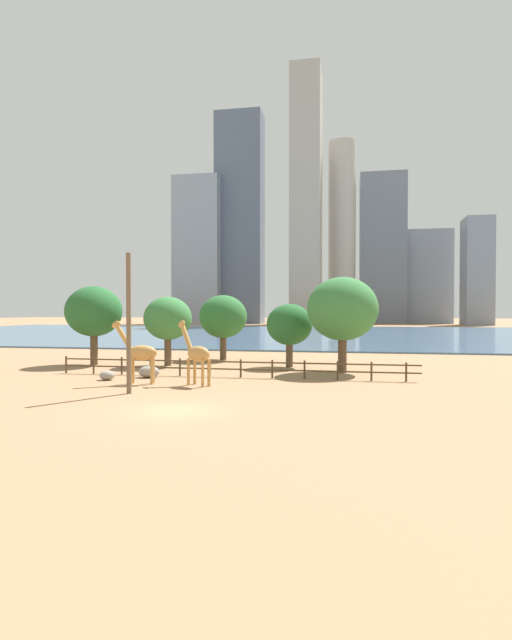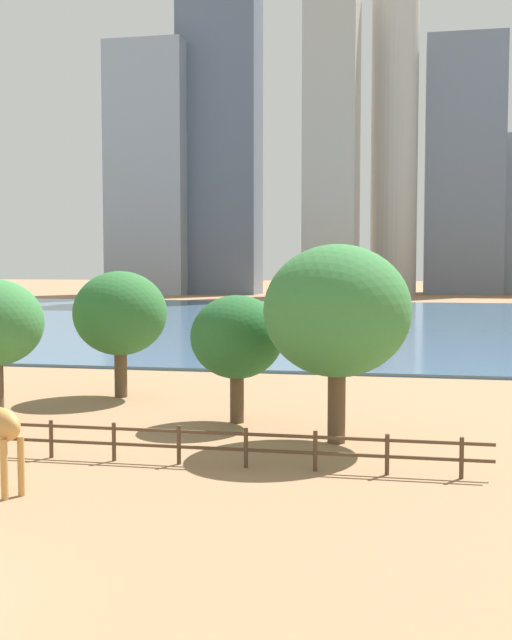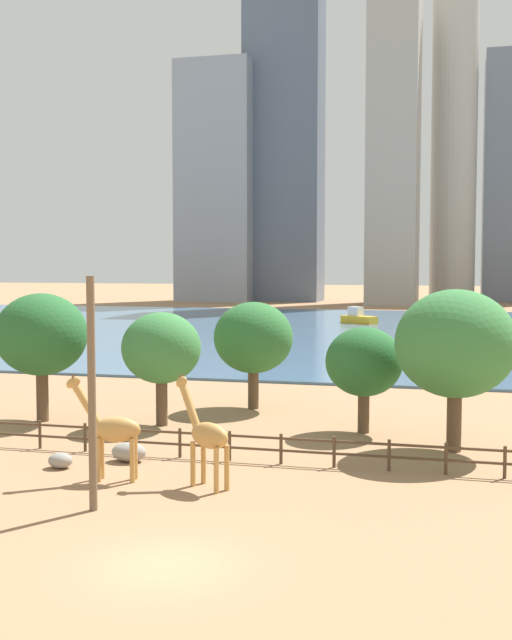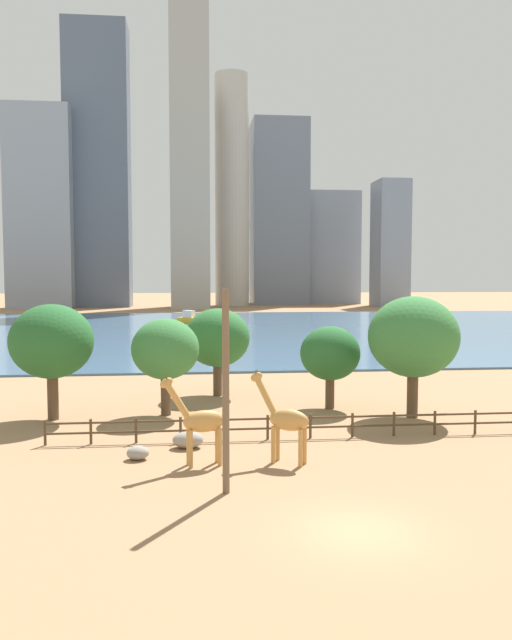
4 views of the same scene
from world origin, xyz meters
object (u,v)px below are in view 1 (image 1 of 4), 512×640
(tree_left_large, at_px, (342,309))
(tree_right_small, at_px, (289,325))
(giraffe_companion, at_px, (140,353))
(boulder_near_fence, at_px, (107,375))
(utility_pole, at_px, (129,323))
(giraffe_tall, at_px, (197,354))
(tree_center_broad, at_px, (94,312))
(boat_sailboat, at_px, (286,327))
(tree_left_small, at_px, (223,317))
(tree_right_tall, at_px, (168,319))
(boulder_by_pole, at_px, (149,372))

(tree_left_large, relative_size, tree_right_small, 1.38)
(giraffe_companion, distance_m, tree_left_large, 15.68)
(boulder_near_fence, distance_m, tree_left_large, 17.99)
(giraffe_companion, xyz_separation_m, utility_pole, (0.97, -3.69, 2.02))
(giraffe_tall, bearing_deg, boulder_near_fence, 20.57)
(giraffe_companion, relative_size, tree_center_broad, 0.61)
(tree_left_large, xyz_separation_m, boat_sailboat, (-13.47, 72.50, -3.92))
(tree_right_small, relative_size, boat_sailboat, 1.00)
(utility_pole, distance_m, boat_sailboat, 84.63)
(boulder_near_fence, xyz_separation_m, tree_right_small, (11.41, 10.12, 3.25))
(tree_left_small, bearing_deg, tree_right_tall, -120.13)
(tree_right_tall, bearing_deg, giraffe_companion, -79.27)
(boulder_by_pole, bearing_deg, giraffe_tall, -33.40)
(giraffe_companion, bearing_deg, tree_left_small, -105.96)
(boulder_by_pole, distance_m, tree_left_small, 14.10)
(utility_pole, distance_m, tree_center_broad, 16.70)
(boulder_by_pole, distance_m, tree_center_broad, 11.51)
(tree_right_tall, bearing_deg, boulder_by_pole, -79.46)
(boat_sailboat, bearing_deg, boulder_near_fence, -58.38)
(tree_right_tall, bearing_deg, utility_pole, -78.23)
(boat_sailboat, bearing_deg, tree_right_small, -49.27)
(giraffe_tall, bearing_deg, tree_center_broad, -7.89)
(tree_right_tall, height_order, tree_right_small, tree_right_tall)
(utility_pole, xyz_separation_m, tree_right_small, (7.54, 15.00, -0.48))
(tree_center_broad, bearing_deg, tree_right_tall, 4.41)
(tree_left_large, height_order, tree_left_small, tree_left_large)
(utility_pole, xyz_separation_m, tree_left_large, (11.98, 12.06, 0.83))
(boulder_near_fence, bearing_deg, giraffe_tall, -10.05)
(tree_right_small, bearing_deg, utility_pole, -116.68)
(giraffe_tall, distance_m, utility_pole, 5.11)
(tree_left_large, xyz_separation_m, tree_center_broad, (-21.59, 1.58, -0.22))
(boat_sailboat, bearing_deg, tree_left_small, -54.92)
(boulder_near_fence, bearing_deg, tree_left_large, 24.38)
(tree_left_small, bearing_deg, tree_left_large, -34.84)
(tree_left_large, distance_m, tree_right_tall, 15.10)
(giraffe_tall, xyz_separation_m, boulder_near_fence, (-6.80, 1.20, -1.71))
(utility_pole, distance_m, tree_right_tall, 14.46)
(utility_pole, distance_m, tree_left_large, 17.02)
(tree_right_tall, bearing_deg, boat_sailboat, 88.81)
(tree_left_large, distance_m, boat_sailboat, 73.84)
(utility_pole, relative_size, boat_sailboat, 1.52)
(tree_left_large, height_order, tree_right_tall, tree_left_large)
(utility_pole, bearing_deg, tree_right_small, 63.32)
(giraffe_companion, bearing_deg, boat_sailboat, -100.55)
(giraffe_tall, xyz_separation_m, tree_center_broad, (-12.54, 9.97, 2.64))
(tree_left_large, bearing_deg, boulder_by_pole, -158.11)
(giraffe_companion, height_order, utility_pole, utility_pole)
(utility_pole, bearing_deg, boulder_by_pole, 103.16)
(tree_left_large, distance_m, tree_left_small, 14.04)
(giraffe_tall, bearing_deg, utility_pole, 82.05)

